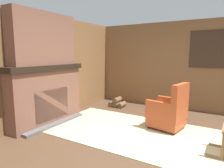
# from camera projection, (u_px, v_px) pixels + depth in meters

# --- Properties ---
(ground_plane) EXTENTS (14.00, 14.00, 0.00)m
(ground_plane) POSITION_uv_depth(u_px,v_px,m) (157.00, 151.00, 3.23)
(ground_plane) COLOR #4C3523
(wood_panel_wall_left) EXTENTS (0.06, 6.07, 2.44)m
(wood_panel_wall_left) POSITION_uv_depth(u_px,v_px,m) (39.00, 69.00, 4.45)
(wood_panel_wall_left) COLOR brown
(wood_panel_wall_left) RESTS_ON ground
(wood_panel_wall_back) EXTENTS (6.07, 0.09, 2.44)m
(wood_panel_wall_back) POSITION_uv_depth(u_px,v_px,m) (192.00, 66.00, 5.38)
(wood_panel_wall_back) COLOR brown
(wood_panel_wall_back) RESTS_ON ground
(fireplace_hearth) EXTENTS (0.58, 1.88, 1.31)m
(fireplace_hearth) POSITION_uv_depth(u_px,v_px,m) (47.00, 95.00, 4.42)
(fireplace_hearth) COLOR brown
(fireplace_hearth) RESTS_ON ground
(chimney_breast) EXTENTS (0.32, 1.57, 1.10)m
(chimney_breast) POSITION_uv_depth(u_px,v_px,m) (44.00, 39.00, 4.24)
(chimney_breast) COLOR brown
(chimney_breast) RESTS_ON fireplace_hearth
(area_rug) EXTENTS (3.80, 1.94, 0.01)m
(area_rug) POSITION_uv_depth(u_px,v_px,m) (138.00, 133.00, 3.96)
(area_rug) COLOR #C6B789
(area_rug) RESTS_ON ground
(armchair) EXTENTS (0.78, 0.71, 0.98)m
(armchair) POSITION_uv_depth(u_px,v_px,m) (168.00, 113.00, 4.11)
(armchair) COLOR #A84723
(armchair) RESTS_ON ground
(firewood_stack) EXTENTS (0.46, 0.37, 0.28)m
(firewood_stack) POSITION_uv_depth(u_px,v_px,m) (117.00, 103.00, 5.91)
(firewood_stack) COLOR brown
(firewood_stack) RESTS_ON ground
(oil_lamp_vase) EXTENTS (0.10, 0.10, 0.25)m
(oil_lamp_vase) POSITION_uv_depth(u_px,v_px,m) (16.00, 62.00, 3.77)
(oil_lamp_vase) COLOR #B24C42
(oil_lamp_vase) RESTS_ON fireplace_hearth
(storage_case) EXTENTS (0.13, 0.23, 0.13)m
(storage_case) POSITION_uv_depth(u_px,v_px,m) (63.00, 61.00, 4.81)
(storage_case) COLOR gray
(storage_case) RESTS_ON fireplace_hearth
(decorative_plate_on_mantel) EXTENTS (0.07, 0.27, 0.27)m
(decorative_plate_on_mantel) POSITION_uv_depth(u_px,v_px,m) (42.00, 59.00, 4.30)
(decorative_plate_on_mantel) COLOR #336093
(decorative_plate_on_mantel) RESTS_ON fireplace_hearth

